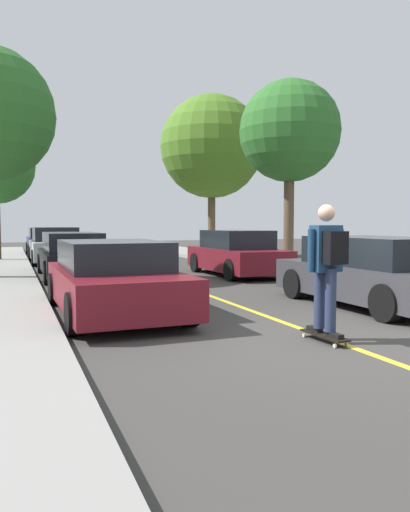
% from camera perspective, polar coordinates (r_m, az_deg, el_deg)
% --- Properties ---
extents(ground, '(80.00, 80.00, 0.00)m').
position_cam_1_polar(ground, '(7.23, 14.44, -9.36)').
color(ground, '#3D3A38').
extents(center_line, '(0.12, 39.20, 0.01)m').
position_cam_1_polar(center_line, '(10.67, 1.72, -5.00)').
color(center_line, gold).
rests_on(center_line, ground).
extents(parked_car_left_nearest, '(2.03, 4.36, 1.32)m').
position_cam_1_polar(parked_car_left_nearest, '(9.01, -10.48, -2.58)').
color(parked_car_left_nearest, maroon).
rests_on(parked_car_left_nearest, ground).
extents(parked_car_left_near, '(1.82, 4.70, 1.36)m').
position_cam_1_polar(parked_car_left_near, '(15.42, -15.08, 0.09)').
color(parked_car_left_near, black).
rests_on(parked_car_left_near, ground).
extents(parked_car_left_far, '(2.00, 4.22, 1.47)m').
position_cam_1_polar(parked_car_left_far, '(21.29, -16.84, 1.14)').
color(parked_car_left_far, '#B7B7BC').
rests_on(parked_car_left_far, ground).
extents(parked_car_left_farthest, '(1.93, 4.03, 1.41)m').
position_cam_1_polar(parked_car_left_farthest, '(26.87, -17.79, 1.60)').
color(parked_car_left_farthest, navy).
rests_on(parked_car_left_farthest, ground).
extents(parked_car_right_nearest, '(1.99, 4.22, 1.37)m').
position_cam_1_polar(parked_car_right_nearest, '(10.26, 18.76, -1.76)').
color(parked_car_right_nearest, '#38383D').
rests_on(parked_car_right_nearest, ground).
extents(parked_car_right_near, '(1.89, 4.25, 1.41)m').
position_cam_1_polar(parked_car_right_near, '(15.60, 3.66, 0.26)').
color(parked_car_right_near, maroon).
rests_on(parked_car_right_near, ground).
extents(street_tree_right_nearest, '(3.41, 3.41, 6.30)m').
position_cam_1_polar(street_tree_right_nearest, '(17.43, 9.72, 13.89)').
color(street_tree_right_nearest, brown).
rests_on(street_tree_right_nearest, sidewalk_right).
extents(street_tree_right_near, '(4.79, 4.79, 7.47)m').
position_cam_1_polar(street_tree_right_near, '(23.68, 0.77, 12.44)').
color(street_tree_right_near, brown).
rests_on(street_tree_right_near, sidewalk_right).
extents(fire_hydrant, '(0.20, 0.20, 0.70)m').
position_cam_1_polar(fire_hydrant, '(12.00, 21.20, -1.96)').
color(fire_hydrant, '#B2140F').
rests_on(fire_hydrant, sidewalk_right).
extents(skateboard, '(0.26, 0.85, 0.10)m').
position_cam_1_polar(skateboard, '(7.10, 13.57, -8.87)').
color(skateboard, black).
rests_on(skateboard, ground).
extents(skateboarder, '(0.58, 0.70, 1.78)m').
position_cam_1_polar(skateboarder, '(6.92, 13.87, -0.58)').
color(skateboarder, black).
rests_on(skateboarder, skateboard).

